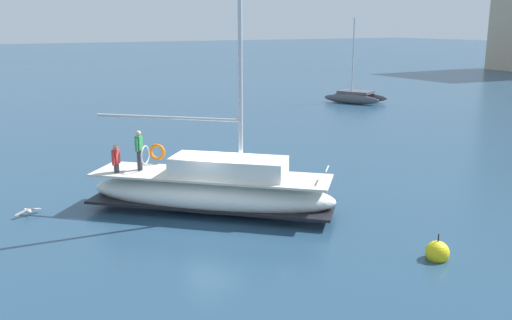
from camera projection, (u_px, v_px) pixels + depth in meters
The scene contains 5 objects.
ground_plane at pixel (215, 211), 21.73m from camera, with size 400.00×400.00×0.00m, color navy.
main_sailboat at pixel (213, 189), 21.46m from camera, with size 8.30×8.66×12.49m.
moored_catamaran at pixel (355, 96), 51.35m from camera, with size 5.88×4.72×7.56m.
seagull at pixel (28, 211), 21.17m from camera, with size 0.53×1.03×0.17m.
mooring_buoy at pixel (437, 252), 17.23m from camera, with size 0.74×0.74×0.97m.
Camera 1 is at (18.68, -8.91, 7.07)m, focal length 39.41 mm.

